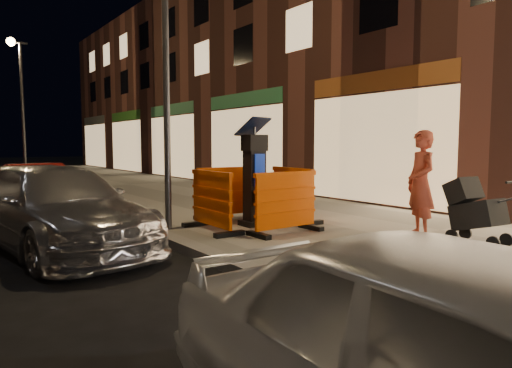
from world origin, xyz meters
TOP-DOWN VIEW (x-y plane):
  - ground_plane at (0.00, 0.00)m, footprint 120.00×120.00m
  - sidewalk at (3.00, 0.00)m, footprint 6.00×60.00m
  - kerb at (0.00, 0.00)m, footprint 0.30×60.00m
  - parking_kiosk at (1.75, 2.37)m, footprint 0.65×0.65m
  - barrier_front at (1.75, 1.42)m, footprint 1.41×0.61m
  - barrier_back at (1.75, 3.32)m, footprint 1.45×0.73m
  - barrier_kerbside at (0.80, 2.37)m, footprint 0.61×1.41m
  - barrier_bldgside at (2.70, 2.37)m, footprint 0.70×1.44m
  - car_silver at (-1.63, 3.16)m, footprint 2.53×4.84m
  - car_red at (-1.03, 8.01)m, footprint 1.54×3.75m
  - man at (3.45, -0.10)m, footprint 0.69×0.78m
  - stroller at (3.65, -1.00)m, footprint 0.64×0.88m
  - street_lamp_mid at (0.25, 3.00)m, footprint 0.12×0.12m
  - street_lamp_far at (0.25, 18.00)m, footprint 0.12×0.12m

SIDE VIEW (x-z plane):
  - ground_plane at x=0.00m, z-range 0.00..0.00m
  - car_silver at x=-1.63m, z-range -0.67..0.67m
  - car_red at x=-1.03m, z-range -0.60..0.60m
  - sidewalk at x=3.00m, z-range 0.00..0.15m
  - kerb at x=0.00m, z-range 0.00..0.15m
  - stroller at x=3.65m, z-range 0.15..1.17m
  - barrier_front at x=1.75m, z-range 0.15..1.24m
  - barrier_back at x=1.75m, z-range 0.15..1.24m
  - barrier_kerbside at x=0.80m, z-range 0.15..1.24m
  - barrier_bldgside at x=2.70m, z-range 0.15..1.24m
  - man at x=3.45m, z-range 0.15..1.95m
  - parking_kiosk at x=1.75m, z-range 0.15..2.10m
  - street_lamp_mid at x=0.25m, z-range 0.15..6.15m
  - street_lamp_far at x=0.25m, z-range 0.15..6.15m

